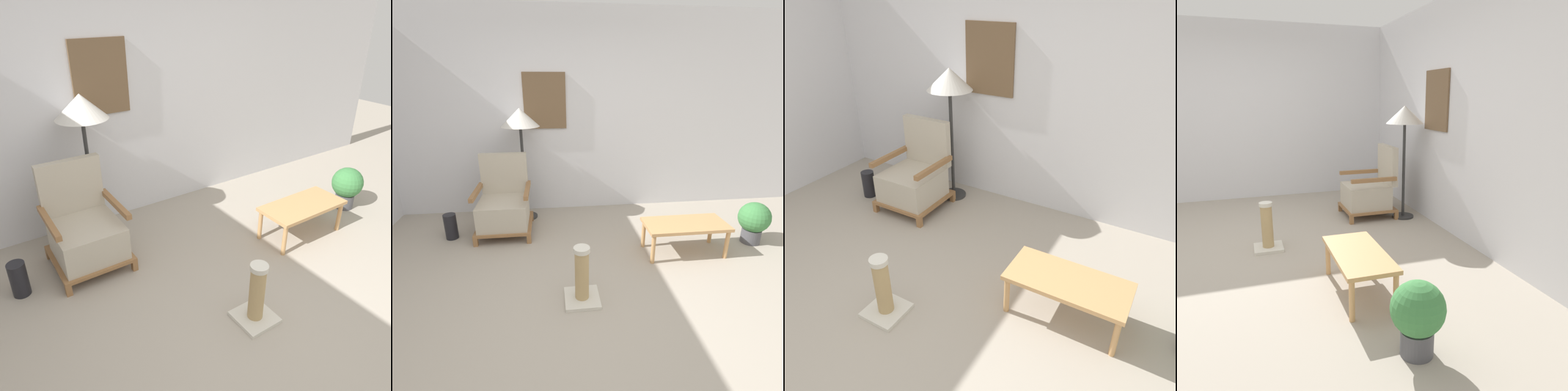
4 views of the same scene
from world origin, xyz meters
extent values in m
plane|color=#A89E8E|center=(0.00, 0.00, 0.00)|extent=(14.00, 14.00, 0.00)
cube|color=silver|center=(0.00, 2.46, 1.35)|extent=(8.00, 0.06, 2.70)
cube|color=brown|center=(-0.31, 2.41, 1.55)|extent=(0.56, 0.02, 0.72)
cube|color=silver|center=(-2.42, 0.50, 1.35)|extent=(0.06, 8.00, 2.70)
cube|color=olive|center=(-1.16, 1.39, 0.05)|extent=(0.05, 0.05, 0.10)
cube|color=olive|center=(-0.55, 1.39, 0.05)|extent=(0.05, 0.05, 0.10)
cube|color=olive|center=(-1.16, 2.01, 0.05)|extent=(0.05, 0.05, 0.10)
cube|color=olive|center=(-0.55, 2.01, 0.05)|extent=(0.05, 0.05, 0.10)
cube|color=olive|center=(-0.86, 1.70, 0.12)|extent=(0.66, 0.67, 0.03)
cube|color=#BCB29E|center=(-0.86, 1.68, 0.28)|extent=(0.58, 0.57, 0.31)
cube|color=#BCB29E|center=(-0.86, 1.99, 0.70)|extent=(0.58, 0.08, 0.52)
cube|color=olive|center=(-1.16, 1.70, 0.56)|extent=(0.05, 0.61, 0.05)
cube|color=olive|center=(-0.56, 1.70, 0.56)|extent=(0.05, 0.61, 0.05)
cylinder|color=#2D2D2D|center=(-0.62, 2.13, 0.01)|extent=(0.29, 0.29, 0.03)
cylinder|color=#2D2D2D|center=(-0.62, 2.13, 0.64)|extent=(0.04, 0.04, 1.23)
cone|color=silver|center=(-0.62, 2.13, 1.37)|extent=(0.49, 0.49, 0.23)
cube|color=tan|center=(1.16, 0.97, 0.34)|extent=(0.89, 0.42, 0.04)
cylinder|color=tan|center=(0.76, 0.80, 0.16)|extent=(0.04, 0.04, 0.32)
cylinder|color=tan|center=(1.57, 0.80, 0.16)|extent=(0.04, 0.04, 0.32)
cylinder|color=tan|center=(0.76, 1.14, 0.16)|extent=(0.04, 0.04, 0.32)
cylinder|color=tan|center=(1.57, 1.14, 0.16)|extent=(0.04, 0.04, 0.32)
cylinder|color=black|center=(-1.49, 1.62, 0.16)|extent=(0.15, 0.15, 0.31)
cylinder|color=#4C4C51|center=(2.05, 1.09, 0.09)|extent=(0.22, 0.22, 0.17)
sphere|color=#3D7F42|center=(2.05, 1.09, 0.32)|extent=(0.35, 0.35, 0.35)
cube|color=beige|center=(-0.04, 0.31, 0.01)|extent=(0.30, 0.30, 0.03)
cylinder|color=tan|center=(-0.04, 0.31, 0.26)|extent=(0.12, 0.12, 0.45)
cylinder|color=beige|center=(-0.04, 0.31, 0.50)|extent=(0.14, 0.14, 0.04)
camera|label=1|loc=(-1.64, -1.27, 2.24)|focal=35.00mm
camera|label=2|loc=(-0.26, -1.86, 1.80)|focal=28.00mm
camera|label=3|loc=(1.67, -1.18, 2.23)|focal=35.00mm
camera|label=4|loc=(3.95, 0.15, 1.59)|focal=35.00mm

